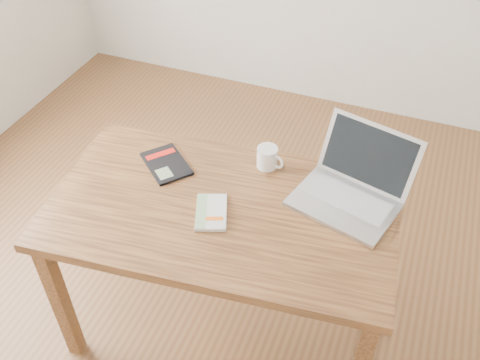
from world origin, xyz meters
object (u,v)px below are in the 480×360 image
(desk, at_px, (222,223))
(coffee_mug, at_px, (268,157))
(black_guidebook, at_px, (166,164))
(laptop, at_px, (352,187))
(white_guidebook, at_px, (211,212))

(desk, xyz_separation_m, coffee_mug, (0.08, 0.28, 0.14))
(black_guidebook, distance_m, laptop, 0.76)
(desk, distance_m, laptop, 0.52)
(laptop, bearing_deg, black_guidebook, -158.44)
(black_guidebook, bearing_deg, desk, -74.34)
(desk, xyz_separation_m, laptop, (0.44, 0.23, 0.14))
(white_guidebook, bearing_deg, black_guidebook, 124.77)
(black_guidebook, xyz_separation_m, coffee_mug, (0.39, 0.14, 0.04))
(white_guidebook, relative_size, black_guidebook, 0.81)
(black_guidebook, bearing_deg, coffee_mug, -29.58)
(desk, distance_m, coffee_mug, 0.33)
(white_guidebook, height_order, laptop, laptop)
(black_guidebook, relative_size, laptop, 0.58)
(coffee_mug, bearing_deg, desk, -89.91)
(desk, relative_size, laptop, 3.04)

